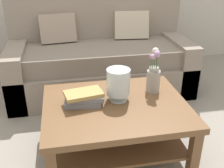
# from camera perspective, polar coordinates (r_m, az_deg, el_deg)

# --- Properties ---
(ground_plane) EXTENTS (10.00, 10.00, 0.00)m
(ground_plane) POSITION_cam_1_polar(r_m,az_deg,el_deg) (2.64, -1.27, -8.23)
(ground_plane) COLOR gray
(couch) EXTENTS (2.03, 0.90, 1.06)m
(couch) POSITION_cam_1_polar(r_m,az_deg,el_deg) (3.17, -2.59, 5.21)
(couch) COLOR gray
(couch) RESTS_ON ground
(coffee_table) EXTENTS (1.11, 0.88, 0.43)m
(coffee_table) POSITION_cam_1_polar(r_m,az_deg,el_deg) (2.15, 0.84, -7.00)
(coffee_table) COLOR brown
(coffee_table) RESTS_ON ground
(book_stack_main) EXTENTS (0.31, 0.21, 0.10)m
(book_stack_main) POSITION_cam_1_polar(r_m,az_deg,el_deg) (2.07, -5.98, -2.94)
(book_stack_main) COLOR slate
(book_stack_main) RESTS_ON coffee_table
(glass_hurricane_vase) EXTENTS (0.18, 0.18, 0.26)m
(glass_hurricane_vase) POSITION_cam_1_polar(r_m,az_deg,el_deg) (2.07, 1.35, 0.23)
(glass_hurricane_vase) COLOR silver
(glass_hurricane_vase) RESTS_ON coffee_table
(flower_pitcher) EXTENTS (0.11, 0.11, 0.38)m
(flower_pitcher) POSITION_cam_1_polar(r_m,az_deg,el_deg) (2.24, 8.80, 1.69)
(flower_pitcher) COLOR #9E998E
(flower_pitcher) RESTS_ON coffee_table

